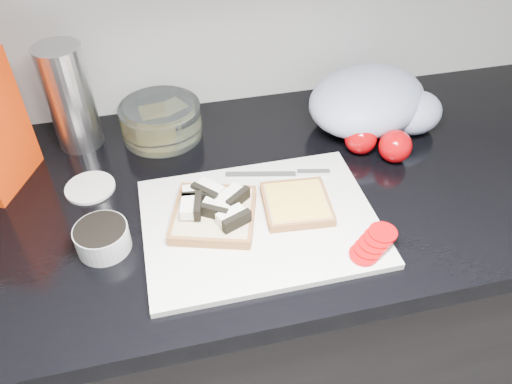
% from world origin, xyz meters
% --- Properties ---
extents(base_cabinet, '(3.50, 0.60, 0.86)m').
position_xyz_m(base_cabinet, '(0.00, 1.20, 0.43)').
color(base_cabinet, black).
rests_on(base_cabinet, ground).
extents(countertop, '(3.50, 0.64, 0.04)m').
position_xyz_m(countertop, '(0.00, 1.20, 0.88)').
color(countertop, black).
rests_on(countertop, base_cabinet).
extents(cutting_board, '(0.40, 0.30, 0.01)m').
position_xyz_m(cutting_board, '(0.07, 1.09, 0.91)').
color(cutting_board, silver).
rests_on(cutting_board, countertop).
extents(bread_left, '(0.18, 0.18, 0.04)m').
position_xyz_m(bread_left, '(-0.01, 1.11, 0.93)').
color(bread_left, '#C7B58C').
rests_on(bread_left, cutting_board).
extents(bread_right, '(0.13, 0.13, 0.02)m').
position_xyz_m(bread_right, '(0.14, 1.10, 0.92)').
color(bread_right, '#C7B58C').
rests_on(bread_right, cutting_board).
extents(tomato_slices, '(0.10, 0.08, 0.02)m').
position_xyz_m(tomato_slices, '(0.23, 0.98, 0.92)').
color(tomato_slices, '#AA0308').
rests_on(tomato_slices, cutting_board).
extents(knife, '(0.20, 0.06, 0.01)m').
position_xyz_m(knife, '(0.15, 1.19, 0.91)').
color(knife, silver).
rests_on(knife, cutting_board).
extents(seed_tub, '(0.09, 0.09, 0.05)m').
position_xyz_m(seed_tub, '(-0.20, 1.10, 0.93)').
color(seed_tub, '#A5AAAA').
rests_on(seed_tub, countertop).
extents(tub_lid, '(0.12, 0.12, 0.01)m').
position_xyz_m(tub_lid, '(-0.22, 1.25, 0.90)').
color(tub_lid, silver).
rests_on(tub_lid, countertop).
extents(glass_bowl, '(0.17, 0.17, 0.07)m').
position_xyz_m(glass_bowl, '(-0.07, 1.40, 0.93)').
color(glass_bowl, silver).
rests_on(glass_bowl, countertop).
extents(steel_canister, '(0.09, 0.09, 0.21)m').
position_xyz_m(steel_canister, '(-0.24, 1.41, 1.01)').
color(steel_canister, '#AEAEB3').
rests_on(steel_canister, countertop).
extents(grocery_bag, '(0.34, 0.31, 0.12)m').
position_xyz_m(grocery_bag, '(0.38, 1.33, 0.96)').
color(grocery_bag, '#ADB7D5').
rests_on(grocery_bag, countertop).
extents(whole_tomatoes, '(0.12, 0.11, 0.07)m').
position_xyz_m(whole_tomatoes, '(0.34, 1.22, 0.93)').
color(whole_tomatoes, '#AA0308').
rests_on(whole_tomatoes, countertop).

